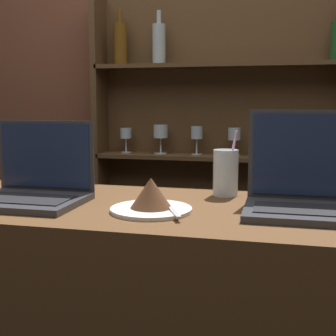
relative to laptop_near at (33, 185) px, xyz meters
name	(u,v)px	position (x,y,z in m)	size (l,w,h in m)	color
back_wall	(200,81)	(0.26, 1.23, 0.33)	(7.00, 0.06, 2.70)	brown
back_shelf	(216,165)	(0.35, 1.15, -0.09)	(1.22, 0.18, 1.77)	brown
laptop_near	(33,185)	(0.00, 0.00, 0.00)	(0.30, 0.24, 0.22)	#333338
laptop_far	(312,190)	(0.75, 0.05, 0.01)	(0.33, 0.23, 0.26)	#333338
cake_plate	(151,198)	(0.35, -0.04, -0.01)	(0.21, 0.21, 0.09)	silver
water_glass	(226,173)	(0.51, 0.21, 0.02)	(0.07, 0.07, 0.19)	silver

